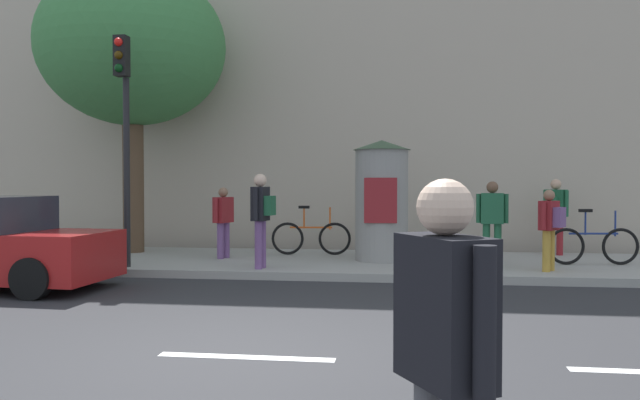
{
  "coord_description": "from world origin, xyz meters",
  "views": [
    {
      "loc": [
        1.58,
        -6.22,
        1.75
      ],
      "look_at": [
        0.48,
        2.0,
        1.53
      ],
      "focal_mm": 36.0,
      "sensor_mm": 36.0,
      "label": 1
    }
  ],
  "objects_px": {
    "pedestrian_in_light_jacket": "(261,212)",
    "traffic_light": "(124,113)",
    "pedestrian_with_bag": "(223,217)",
    "pedestrian_in_dark_shirt": "(492,217)",
    "poster_column": "(382,199)",
    "street_tree": "(132,48)",
    "pedestrian_in_red_top": "(550,223)",
    "pedestrian_tallest": "(555,210)",
    "bicycle_leaning": "(311,237)",
    "bicycle_upright": "(593,245)",
    "pedestrian_near_pole": "(444,347)"
  },
  "relations": [
    {
      "from": "poster_column",
      "to": "pedestrian_in_light_jacket",
      "type": "distance_m",
      "value": 2.69
    },
    {
      "from": "pedestrian_in_light_jacket",
      "to": "bicycle_leaning",
      "type": "distance_m",
      "value": 2.54
    },
    {
      "from": "bicycle_upright",
      "to": "pedestrian_tallest",
      "type": "bearing_deg",
      "value": 101.5
    },
    {
      "from": "street_tree",
      "to": "bicycle_upright",
      "type": "distance_m",
      "value": 10.81
    },
    {
      "from": "pedestrian_near_pole",
      "to": "pedestrian_in_dark_shirt",
      "type": "height_order",
      "value": "pedestrian_in_dark_shirt"
    },
    {
      "from": "bicycle_upright",
      "to": "pedestrian_in_light_jacket",
      "type": "bearing_deg",
      "value": -167.6
    },
    {
      "from": "pedestrian_in_red_top",
      "to": "pedestrian_with_bag",
      "type": "relative_size",
      "value": 0.98
    },
    {
      "from": "street_tree",
      "to": "pedestrian_tallest",
      "type": "distance_m",
      "value": 10.23
    },
    {
      "from": "pedestrian_in_red_top",
      "to": "pedestrian_in_light_jacket",
      "type": "xyz_separation_m",
      "value": [
        -5.26,
        -0.33,
        0.19
      ]
    },
    {
      "from": "bicycle_leaning",
      "to": "traffic_light",
      "type": "bearing_deg",
      "value": -140.75
    },
    {
      "from": "pedestrian_in_light_jacket",
      "to": "bicycle_upright",
      "type": "xyz_separation_m",
      "value": [
        6.3,
        1.39,
        -0.67
      ]
    },
    {
      "from": "pedestrian_in_dark_shirt",
      "to": "pedestrian_in_light_jacket",
      "type": "distance_m",
      "value": 4.37
    },
    {
      "from": "traffic_light",
      "to": "pedestrian_near_pole",
      "type": "xyz_separation_m",
      "value": [
        5.42,
        -8.71,
        -2.01
      ]
    },
    {
      "from": "traffic_light",
      "to": "poster_column",
      "type": "height_order",
      "value": "traffic_light"
    },
    {
      "from": "pedestrian_near_pole",
      "to": "pedestrian_in_dark_shirt",
      "type": "bearing_deg",
      "value": 81.45
    },
    {
      "from": "street_tree",
      "to": "bicycle_leaning",
      "type": "bearing_deg",
      "value": -0.13
    },
    {
      "from": "pedestrian_in_dark_shirt",
      "to": "poster_column",
      "type": "bearing_deg",
      "value": 159.83
    },
    {
      "from": "pedestrian_near_pole",
      "to": "pedestrian_tallest",
      "type": "distance_m",
      "value": 12.41
    },
    {
      "from": "pedestrian_in_red_top",
      "to": "bicycle_leaning",
      "type": "relative_size",
      "value": 0.83
    },
    {
      "from": "pedestrian_with_bag",
      "to": "pedestrian_in_dark_shirt",
      "type": "bearing_deg",
      "value": -7.15
    },
    {
      "from": "pedestrian_in_light_jacket",
      "to": "bicycle_leaning",
      "type": "xyz_separation_m",
      "value": [
        0.58,
        2.38,
        -0.67
      ]
    },
    {
      "from": "poster_column",
      "to": "pedestrian_with_bag",
      "type": "relative_size",
      "value": 1.65
    },
    {
      "from": "poster_column",
      "to": "bicycle_leaning",
      "type": "xyz_separation_m",
      "value": [
        -1.59,
        0.81,
        -0.87
      ]
    },
    {
      "from": "traffic_light",
      "to": "pedestrian_in_dark_shirt",
      "type": "height_order",
      "value": "traffic_light"
    },
    {
      "from": "pedestrian_tallest",
      "to": "bicycle_leaning",
      "type": "bearing_deg",
      "value": -172.48
    },
    {
      "from": "pedestrian_tallest",
      "to": "pedestrian_in_dark_shirt",
      "type": "bearing_deg",
      "value": -125.86
    },
    {
      "from": "pedestrian_tallest",
      "to": "pedestrian_in_light_jacket",
      "type": "bearing_deg",
      "value": -152.61
    },
    {
      "from": "poster_column",
      "to": "street_tree",
      "type": "height_order",
      "value": "street_tree"
    },
    {
      "from": "traffic_light",
      "to": "poster_column",
      "type": "bearing_deg",
      "value": 20.56
    },
    {
      "from": "street_tree",
      "to": "pedestrian_in_red_top",
      "type": "relative_size",
      "value": 4.43
    },
    {
      "from": "pedestrian_in_red_top",
      "to": "bicycle_leaning",
      "type": "height_order",
      "value": "pedestrian_in_red_top"
    },
    {
      "from": "pedestrian_tallest",
      "to": "pedestrian_in_light_jacket",
      "type": "relative_size",
      "value": 0.95
    },
    {
      "from": "pedestrian_in_light_jacket",
      "to": "traffic_light",
      "type": "bearing_deg",
      "value": -175.26
    },
    {
      "from": "traffic_light",
      "to": "pedestrian_in_red_top",
      "type": "bearing_deg",
      "value": 3.99
    },
    {
      "from": "pedestrian_in_dark_shirt",
      "to": "pedestrian_with_bag",
      "type": "distance_m",
      "value": 5.5
    },
    {
      "from": "traffic_light",
      "to": "bicycle_leaning",
      "type": "distance_m",
      "value": 4.81
    },
    {
      "from": "pedestrian_in_red_top",
      "to": "bicycle_upright",
      "type": "relative_size",
      "value": 0.84
    },
    {
      "from": "traffic_light",
      "to": "pedestrian_in_red_top",
      "type": "distance_m",
      "value": 8.13
    },
    {
      "from": "poster_column",
      "to": "pedestrian_in_red_top",
      "type": "distance_m",
      "value": 3.35
    },
    {
      "from": "pedestrian_with_bag",
      "to": "bicycle_upright",
      "type": "relative_size",
      "value": 0.85
    },
    {
      "from": "pedestrian_in_red_top",
      "to": "bicycle_upright",
      "type": "height_order",
      "value": "pedestrian_in_red_top"
    },
    {
      "from": "poster_column",
      "to": "bicycle_leaning",
      "type": "distance_m",
      "value": 1.98
    },
    {
      "from": "pedestrian_near_pole",
      "to": "traffic_light",
      "type": "bearing_deg",
      "value": 121.9
    },
    {
      "from": "traffic_light",
      "to": "pedestrian_in_dark_shirt",
      "type": "distance_m",
      "value": 7.23
    },
    {
      "from": "pedestrian_tallest",
      "to": "pedestrian_with_bag",
      "type": "bearing_deg",
      "value": -167.26
    },
    {
      "from": "pedestrian_in_dark_shirt",
      "to": "pedestrian_tallest",
      "type": "height_order",
      "value": "pedestrian_tallest"
    },
    {
      "from": "poster_column",
      "to": "pedestrian_with_bag",
      "type": "xyz_separation_m",
      "value": [
        -3.34,
        -0.09,
        -0.38
      ]
    },
    {
      "from": "street_tree",
      "to": "bicycle_upright",
      "type": "relative_size",
      "value": 3.7
    },
    {
      "from": "pedestrian_in_red_top",
      "to": "pedestrian_in_light_jacket",
      "type": "height_order",
      "value": "pedestrian_in_light_jacket"
    },
    {
      "from": "bicycle_leaning",
      "to": "bicycle_upright",
      "type": "bearing_deg",
      "value": -9.83
    }
  ]
}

